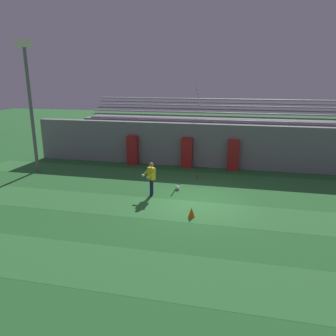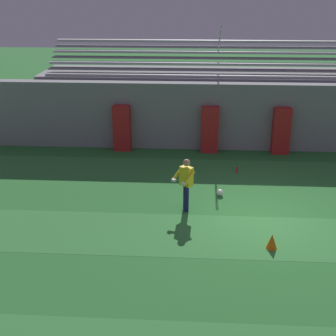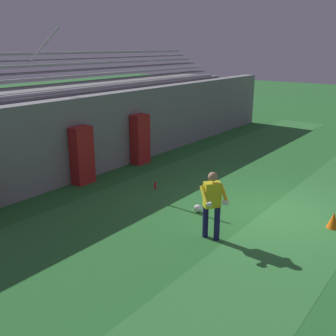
# 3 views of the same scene
# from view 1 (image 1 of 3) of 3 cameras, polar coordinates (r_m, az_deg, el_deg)

# --- Properties ---
(ground_plane) EXTENTS (80.00, 80.00, 0.00)m
(ground_plane) POSITION_cam_1_polar(r_m,az_deg,el_deg) (15.49, 4.96, -5.93)
(ground_plane) COLOR #286B2D
(turf_stripe_near) EXTENTS (28.00, 2.43, 0.01)m
(turf_stripe_near) POSITION_cam_1_polar(r_m,az_deg,el_deg) (10.21, 0.05, -18.06)
(turf_stripe_near) COLOR #337A38
(turf_stripe_near) RESTS_ON ground
(turf_stripe_mid) EXTENTS (28.00, 2.43, 0.01)m
(turf_stripe_mid) POSITION_cam_1_polar(r_m,az_deg,el_deg) (14.45, 4.33, -7.53)
(turf_stripe_mid) COLOR #337A38
(turf_stripe_mid) RESTS_ON ground
(turf_stripe_far) EXTENTS (28.00, 2.43, 0.01)m
(turf_stripe_far) POSITION_cam_1_polar(r_m,az_deg,el_deg) (18.99, 6.52, -1.88)
(turf_stripe_far) COLOR #337A38
(turf_stripe_far) RESTS_ON ground
(back_wall) EXTENTS (24.00, 0.60, 2.80)m
(back_wall) POSITION_cam_1_polar(r_m,az_deg,el_deg) (21.31, 7.47, 3.89)
(back_wall) COLOR gray
(back_wall) RESTS_ON ground
(padding_pillar_gate_left) EXTENTS (0.71, 0.44, 1.92)m
(padding_pillar_gate_left) POSITION_cam_1_polar(r_m,az_deg,el_deg) (21.05, 3.32, 2.63)
(padding_pillar_gate_left) COLOR #B21E1E
(padding_pillar_gate_left) RESTS_ON ground
(padding_pillar_gate_right) EXTENTS (0.71, 0.44, 1.92)m
(padding_pillar_gate_right) POSITION_cam_1_polar(r_m,az_deg,el_deg) (20.79, 11.30, 2.19)
(padding_pillar_gate_right) COLOR #B21E1E
(padding_pillar_gate_right) RESTS_ON ground
(padding_pillar_far_left) EXTENTS (0.71, 0.44, 1.92)m
(padding_pillar_far_left) POSITION_cam_1_polar(r_m,az_deg,el_deg) (21.93, -6.18, 3.10)
(padding_pillar_far_left) COLOR #B21E1E
(padding_pillar_far_left) RESTS_ON ground
(bleacher_stand) EXTENTS (18.00, 3.35, 5.03)m
(bleacher_stand) POSITION_cam_1_polar(r_m,az_deg,el_deg) (23.24, 7.96, 5.09)
(bleacher_stand) COLOR gray
(bleacher_stand) RESTS_ON ground
(floodlight_pole) EXTENTS (0.90, 0.36, 7.72)m
(floodlight_pole) POSITION_cam_1_polar(r_m,az_deg,el_deg) (21.27, -23.05, 12.33)
(floodlight_pole) COLOR slate
(floodlight_pole) RESTS_ON ground
(goalkeeper) EXTENTS (0.74, 0.73, 1.67)m
(goalkeeper) POSITION_cam_1_polar(r_m,az_deg,el_deg) (16.03, -2.95, -1.53)
(goalkeeper) COLOR #19194C
(goalkeeper) RESTS_ON ground
(soccer_ball) EXTENTS (0.22, 0.22, 0.22)m
(soccer_ball) POSITION_cam_1_polar(r_m,az_deg,el_deg) (17.07, 1.70, -3.42)
(soccer_ball) COLOR white
(soccer_ball) RESTS_ON ground
(traffic_cone) EXTENTS (0.30, 0.30, 0.42)m
(traffic_cone) POSITION_cam_1_polar(r_m,az_deg,el_deg) (13.82, 4.12, -7.70)
(traffic_cone) COLOR orange
(traffic_cone) RESTS_ON ground
(water_bottle) EXTENTS (0.07, 0.07, 0.24)m
(water_bottle) POSITION_cam_1_polar(r_m,az_deg,el_deg) (18.92, 5.06, -1.53)
(water_bottle) COLOR red
(water_bottle) RESTS_ON ground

